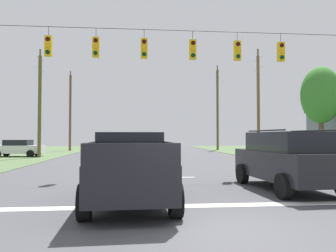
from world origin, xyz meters
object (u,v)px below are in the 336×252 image
(suv_black, at_px, (287,159))
(tree_roadside_far_right, at_px, (321,95))
(utility_pole_far_right, at_px, (218,108))
(utility_pole_far_left, at_px, (70,111))
(utility_pole_mid_left, at_px, (40,103))
(overhead_signal_span, at_px, (167,83))
(distant_car_crossing_white, at_px, (18,148))
(utility_pole_mid_right, at_px, (258,102))
(pickup_truck, at_px, (130,167))

(suv_black, bearing_deg, tree_roadside_far_right, 55.99)
(utility_pole_far_right, height_order, tree_roadside_far_right, utility_pole_far_right)
(utility_pole_far_left, bearing_deg, utility_pole_mid_left, -89.90)
(overhead_signal_span, bearing_deg, distant_car_crossing_white, 128.92)
(utility_pole_far_right, relative_size, utility_pole_mid_left, 1.20)
(overhead_signal_span, relative_size, suv_black, 3.72)
(distant_car_crossing_white, bearing_deg, utility_pole_mid_left, -29.74)
(distant_car_crossing_white, bearing_deg, utility_pole_far_left, 79.67)
(utility_pole_mid_right, height_order, utility_pole_mid_left, utility_pole_mid_right)
(distant_car_crossing_white, distance_m, utility_pole_mid_right, 22.09)
(tree_roadside_far_right, bearing_deg, pickup_truck, -133.62)
(pickup_truck, relative_size, distant_car_crossing_white, 1.25)
(utility_pole_mid_left, relative_size, tree_roadside_far_right, 1.28)
(distant_car_crossing_white, height_order, utility_pole_mid_left, utility_pole_mid_left)
(pickup_truck, bearing_deg, utility_pole_far_right, 72.18)
(distant_car_crossing_white, distance_m, utility_pole_far_right, 25.05)
(pickup_truck, distance_m, utility_pole_far_left, 34.28)
(distant_car_crossing_white, relative_size, utility_pole_far_right, 0.39)
(overhead_signal_span, height_order, utility_pole_mid_left, utility_pole_mid_left)
(overhead_signal_span, bearing_deg, utility_pole_mid_right, 54.67)
(pickup_truck, distance_m, tree_roadside_far_right, 21.49)
(distant_car_crossing_white, bearing_deg, utility_pole_far_right, 30.30)
(utility_pole_mid_right, bearing_deg, utility_pole_mid_left, 179.86)
(overhead_signal_span, relative_size, utility_pole_far_left, 1.81)
(overhead_signal_span, distance_m, utility_pole_far_left, 28.45)
(overhead_signal_span, distance_m, utility_pole_mid_left, 16.83)
(suv_black, relative_size, utility_pole_far_left, 0.49)
(utility_pole_mid_right, bearing_deg, pickup_truck, -119.43)
(utility_pole_far_right, bearing_deg, suv_black, -99.69)
(utility_pole_mid_left, xyz_separation_m, utility_pole_far_left, (-0.02, 13.03, 0.36))
(overhead_signal_span, bearing_deg, tree_roadside_far_right, 34.60)
(distant_car_crossing_white, height_order, utility_pole_far_left, utility_pole_far_left)
(utility_pole_mid_right, bearing_deg, tree_roadside_far_right, -54.69)
(pickup_truck, relative_size, tree_roadside_far_right, 0.75)
(overhead_signal_span, height_order, pickup_truck, overhead_signal_span)
(utility_pole_mid_right, relative_size, utility_pole_far_right, 0.88)
(overhead_signal_span, xyz_separation_m, utility_pole_mid_right, (9.64, 13.59, 0.60))
(suv_black, relative_size, distant_car_crossing_white, 1.12)
(pickup_truck, xyz_separation_m, utility_pole_mid_left, (-8.24, 19.99, 3.72))
(distant_car_crossing_white, relative_size, utility_pole_far_left, 0.44)
(overhead_signal_span, xyz_separation_m, utility_pole_far_right, (9.20, 27.28, 1.25))
(pickup_truck, bearing_deg, suv_black, 16.87)
(suv_black, xyz_separation_m, utility_pole_mid_left, (-13.58, 18.37, 3.63))
(suv_black, height_order, distant_car_crossing_white, suv_black)
(utility_pole_far_right, xyz_separation_m, utility_pole_mid_left, (-19.05, -13.64, -0.93))
(utility_pole_mid_right, xyz_separation_m, tree_roadside_far_right, (3.31, -4.67, 0.08))
(utility_pole_mid_left, bearing_deg, distant_car_crossing_white, 150.26)
(utility_pole_mid_left, xyz_separation_m, tree_roadside_far_right, (22.79, -4.72, 0.36))
(utility_pole_far_left, xyz_separation_m, tree_roadside_far_right, (22.81, -17.75, -0.00))
(overhead_signal_span, bearing_deg, pickup_truck, -104.26)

